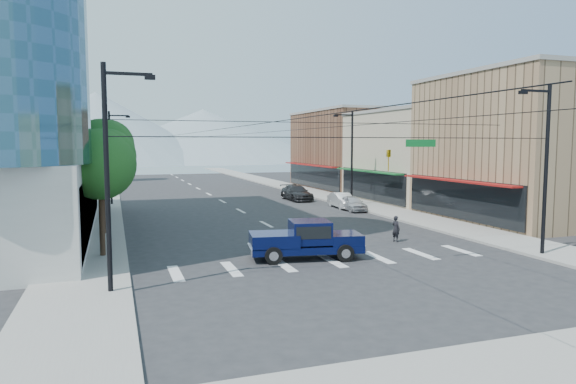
% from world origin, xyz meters
% --- Properties ---
extents(ground, '(160.00, 160.00, 0.00)m').
position_xyz_m(ground, '(0.00, 0.00, 0.00)').
color(ground, '#28282B').
rests_on(ground, ground).
extents(sidewalk_left, '(4.00, 120.00, 0.15)m').
position_xyz_m(sidewalk_left, '(-12.00, 40.00, 0.07)').
color(sidewalk_left, gray).
rests_on(sidewalk_left, ground).
extents(sidewalk_right, '(4.00, 120.00, 0.15)m').
position_xyz_m(sidewalk_right, '(12.00, 40.00, 0.07)').
color(sidewalk_right, gray).
rests_on(sidewalk_right, ground).
extents(sidewalk_cross, '(28.00, 4.00, 0.15)m').
position_xyz_m(sidewalk_cross, '(0.00, -12.00, 0.07)').
color(sidewalk_cross, gray).
rests_on(sidewalk_cross, ground).
extents(shop_near, '(12.00, 14.00, 11.00)m').
position_xyz_m(shop_near, '(20.00, 10.00, 5.50)').
color(shop_near, '#8C6B4C').
rests_on(shop_near, ground).
extents(shop_mid, '(12.00, 14.00, 9.00)m').
position_xyz_m(shop_mid, '(20.00, 24.00, 4.50)').
color(shop_mid, tan).
rests_on(shop_mid, ground).
extents(shop_far, '(12.00, 18.00, 10.00)m').
position_xyz_m(shop_far, '(20.00, 40.00, 5.00)').
color(shop_far, brown).
rests_on(shop_far, ground).
extents(clock_tower, '(4.80, 4.80, 20.40)m').
position_xyz_m(clock_tower, '(-16.50, 62.00, 10.64)').
color(clock_tower, '#8C6B4C').
rests_on(clock_tower, ground).
extents(mountain_left, '(80.00, 80.00, 22.00)m').
position_xyz_m(mountain_left, '(-15.00, 150.00, 11.00)').
color(mountain_left, gray).
rests_on(mountain_left, ground).
extents(mountain_right, '(90.00, 90.00, 18.00)m').
position_xyz_m(mountain_right, '(20.00, 160.00, 9.00)').
color(mountain_right, gray).
rests_on(mountain_right, ground).
extents(tree_near, '(3.65, 3.64, 6.71)m').
position_xyz_m(tree_near, '(-11.07, 6.10, 4.99)').
color(tree_near, black).
rests_on(tree_near, ground).
extents(tree_midnear, '(4.09, 4.09, 7.52)m').
position_xyz_m(tree_midnear, '(-11.07, 13.10, 5.59)').
color(tree_midnear, black).
rests_on(tree_midnear, ground).
extents(tree_midfar, '(3.65, 3.64, 6.71)m').
position_xyz_m(tree_midfar, '(-11.07, 20.10, 4.99)').
color(tree_midfar, black).
rests_on(tree_midfar, ground).
extents(tree_far, '(4.09, 4.09, 7.52)m').
position_xyz_m(tree_far, '(-11.07, 27.10, 5.59)').
color(tree_far, black).
rests_on(tree_far, ground).
extents(signal_rig, '(21.80, 0.20, 9.00)m').
position_xyz_m(signal_rig, '(0.19, -1.00, 4.64)').
color(signal_rig, black).
rests_on(signal_rig, ground).
extents(lamp_pole_nw, '(2.00, 0.25, 9.00)m').
position_xyz_m(lamp_pole_nw, '(-10.67, 30.00, 4.94)').
color(lamp_pole_nw, black).
rests_on(lamp_pole_nw, ground).
extents(lamp_pole_ne, '(2.00, 0.25, 9.00)m').
position_xyz_m(lamp_pole_ne, '(10.67, 22.00, 4.94)').
color(lamp_pole_ne, black).
rests_on(lamp_pole_ne, ground).
extents(pickup_truck, '(6.10, 3.00, 1.98)m').
position_xyz_m(pickup_truck, '(-1.29, 2.45, 1.03)').
color(pickup_truck, '#080F3C').
rests_on(pickup_truck, ground).
extents(pedestrian, '(0.52, 0.66, 1.58)m').
position_xyz_m(pedestrian, '(5.54, 5.00, 0.79)').
color(pedestrian, black).
rests_on(pedestrian, ground).
extents(parked_car_near, '(1.76, 3.97, 1.33)m').
position_xyz_m(parked_car_near, '(9.40, 18.89, 0.66)').
color(parked_car_near, '#BABABF').
rests_on(parked_car_near, ground).
extents(parked_car_mid, '(1.68, 4.31, 1.40)m').
position_xyz_m(parked_car_mid, '(9.40, 21.03, 0.70)').
color(parked_car_mid, silver).
rests_on(parked_car_mid, ground).
extents(parked_car_far, '(2.32, 5.39, 1.54)m').
position_xyz_m(parked_car_far, '(7.60, 28.51, 0.77)').
color(parked_car_far, '#272729').
rests_on(parked_car_far, ground).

